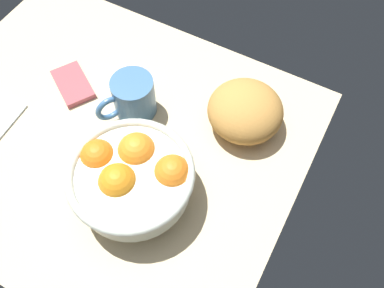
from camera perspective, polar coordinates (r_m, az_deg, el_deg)
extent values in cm
cube|color=beige|center=(89.16, -12.32, 1.06)|extent=(82.75, 67.75, 3.00)
cylinder|color=silver|center=(78.83, -7.97, -6.36)|extent=(8.89, 8.89, 2.96)
cylinder|color=silver|center=(74.96, -8.36, -5.03)|extent=(21.36, 21.36, 5.63)
torus|color=silver|center=(72.45, -8.64, -4.07)|extent=(22.96, 22.96, 1.60)
sphere|color=orange|center=(73.40, -10.30, -5.39)|extent=(7.19, 7.19, 7.19)
sphere|color=orange|center=(75.74, -7.69, -1.10)|extent=(7.34, 7.34, 7.34)
sphere|color=orange|center=(73.13, -2.72, -4.17)|extent=(7.02, 7.02, 7.02)
sphere|color=orange|center=(76.63, -12.99, -1.79)|extent=(6.69, 6.69, 6.69)
ellipsoid|color=#BE853E|center=(83.97, 7.46, 4.62)|extent=(18.65, 18.55, 9.24)
cube|color=#AE4F55|center=(96.25, -16.32, 8.04)|extent=(12.92, 11.47, 1.34)
cylinder|color=teal|center=(86.27, -8.10, 6.59)|extent=(8.84, 8.84, 9.19)
torus|color=teal|center=(85.31, -11.41, 4.89)|extent=(4.11, 6.14, 6.34)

